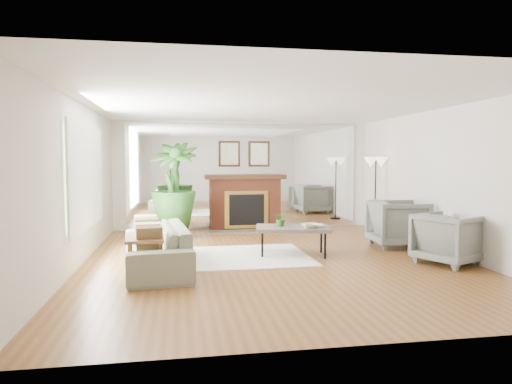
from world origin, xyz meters
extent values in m
plane|color=brown|center=(0.00, 0.00, 0.00)|extent=(7.00, 7.00, 0.00)
cube|color=silver|center=(-2.99, 0.00, 1.25)|extent=(0.02, 7.00, 2.50)
cube|color=silver|center=(2.99, 0.00, 1.25)|extent=(0.02, 7.00, 2.50)
cube|color=silver|center=(0.00, 3.49, 1.25)|extent=(6.00, 0.02, 2.50)
cube|color=silver|center=(0.00, 3.47, 1.25)|extent=(5.40, 0.04, 2.40)
cube|color=#B2E09E|center=(-2.96, 0.40, 1.35)|extent=(0.04, 2.40, 1.50)
cube|color=brown|center=(0.00, 3.28, 0.60)|extent=(1.60, 0.40, 1.20)
cube|color=gold|center=(0.00, 3.07, 0.48)|extent=(1.00, 0.04, 0.85)
cube|color=black|center=(0.00, 3.05, 0.48)|extent=(0.80, 0.04, 0.70)
cube|color=#696053|center=(0.00, 2.93, 0.01)|extent=(1.70, 0.55, 0.03)
cube|color=#412614|center=(0.00, 3.26, 1.22)|extent=(1.85, 0.46, 0.10)
cube|color=black|center=(-0.35, 3.43, 1.75)|extent=(0.50, 0.04, 0.60)
cube|color=black|center=(0.35, 3.43, 1.75)|extent=(0.50, 0.04, 0.60)
cube|color=white|center=(-0.70, 0.22, 0.01)|extent=(2.62, 1.90, 0.03)
cube|color=#696053|center=(0.37, 0.25, 0.46)|extent=(1.34, 0.93, 0.06)
cylinder|color=black|center=(-0.18, 0.09, 0.21)|extent=(0.04, 0.04, 0.43)
cylinder|color=black|center=(0.83, -0.10, 0.21)|extent=(0.04, 0.04, 0.43)
cylinder|color=black|center=(-0.08, 0.59, 0.21)|extent=(0.04, 0.04, 0.43)
cylinder|color=black|center=(0.92, 0.40, 0.21)|extent=(0.04, 0.04, 0.43)
imported|color=gray|center=(-1.85, -0.36, 0.32)|extent=(1.10, 2.29, 0.65)
imported|color=gray|center=(2.49, 0.69, 0.43)|extent=(1.03, 1.00, 0.87)
imported|color=gray|center=(2.60, -0.76, 0.40)|extent=(1.15, 1.14, 0.79)
cube|color=olive|center=(-1.96, -0.94, 0.55)|extent=(0.52, 0.52, 0.04)
cylinder|color=olive|center=(-2.15, -1.15, 0.27)|extent=(0.04, 0.04, 0.54)
cylinder|color=olive|center=(-1.75, -1.13, 0.27)|extent=(0.04, 0.04, 0.54)
cylinder|color=olive|center=(-2.16, -0.75, 0.27)|extent=(0.04, 0.04, 0.54)
cylinder|color=olive|center=(-1.77, -0.73, 0.27)|extent=(0.04, 0.04, 0.54)
cylinder|color=black|center=(-1.61, 2.27, 0.20)|extent=(0.57, 0.57, 0.41)
imported|color=#346123|center=(-1.61, 2.27, 1.13)|extent=(1.18, 1.18, 1.69)
cylinder|color=black|center=(2.70, 2.17, 0.02)|extent=(0.28, 0.28, 0.04)
cylinder|color=black|center=(2.70, 2.17, 0.81)|extent=(0.03, 0.03, 1.61)
cone|color=white|center=(2.58, 2.17, 1.56)|extent=(0.30, 0.30, 0.22)
cone|color=white|center=(2.82, 2.17, 1.56)|extent=(0.30, 0.30, 0.22)
imported|color=#346123|center=(0.19, 0.32, 0.63)|extent=(0.26, 0.23, 0.27)
imported|color=olive|center=(0.61, 0.05, 0.53)|extent=(0.30, 0.30, 0.07)
imported|color=olive|center=(0.69, 0.26, 0.50)|extent=(0.23, 0.30, 0.02)
camera|label=1|loc=(-1.49, -7.14, 1.60)|focal=32.00mm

